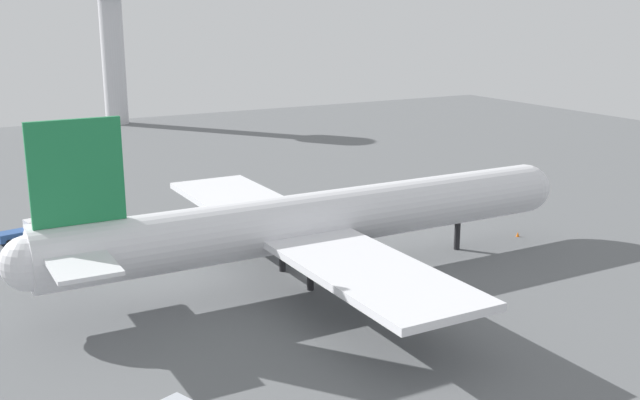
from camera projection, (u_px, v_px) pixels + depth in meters
name	position (u px, v px, depth m)	size (l,w,h in m)	color
ground_plane	(320.00, 275.00, 79.80)	(251.08, 251.08, 0.00)	slate
cargo_airplane	(317.00, 220.00, 78.10)	(62.77, 51.79, 18.39)	silver
cargo_loader	(23.00, 232.00, 91.25)	(5.50, 3.34, 2.41)	silver
safety_cone_nose	(518.00, 234.00, 93.22)	(0.42, 0.42, 0.60)	orange
control_tower	(112.00, 32.00, 178.81)	(10.34, 10.34, 35.99)	silver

